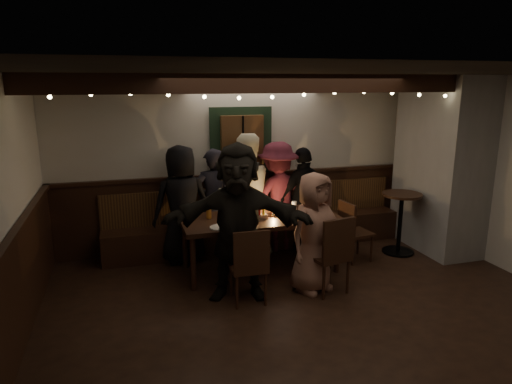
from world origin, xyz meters
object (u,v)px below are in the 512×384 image
object	(u,v)px
chair_near_left	(250,262)
chair_near_right	(333,251)
person_e	(303,199)
person_f	(238,222)
dining_table	(260,222)
person_g	(314,233)
chair_end	(352,228)
high_top	(401,215)
person_a	(182,204)
person_c	(245,195)
person_d	(278,197)
person_b	(214,203)

from	to	relation	value
chair_near_left	chair_near_right	distance (m)	1.02
person_e	person_f	size ratio (longest dim) A/B	0.85
dining_table	person_f	distance (m)	0.85
person_f	person_g	size ratio (longest dim) A/B	1.25
chair_near_right	chair_end	size ratio (longest dim) A/B	1.11
person_g	person_f	bearing A→B (deg)	149.63
high_top	person_f	distance (m)	2.78
chair_end	high_top	xyz separation A→B (m)	(0.85, 0.09, 0.09)
person_a	person_c	size ratio (longest dim) A/B	0.93
chair_end	person_d	bearing A→B (deg)	138.86
chair_end	person_a	distance (m)	2.42
chair_near_right	person_f	bearing A→B (deg)	165.82
person_d	person_e	world-z (taller)	person_d
person_e	person_g	xyz separation A→B (m)	(-0.45, -1.42, -0.04)
person_e	person_f	bearing A→B (deg)	26.71
person_b	chair_near_left	bearing A→B (deg)	93.82
high_top	chair_near_left	bearing A→B (deg)	-159.90
chair_near_left	person_c	bearing A→B (deg)	76.59
person_b	person_e	bearing A→B (deg)	176.83
person_g	chair_end	bearing A→B (deg)	14.62
dining_table	high_top	distance (m)	2.19
chair_near_left	person_b	world-z (taller)	person_b
person_b	person_e	xyz separation A→B (m)	(1.36, -0.11, -0.01)
chair_end	person_c	distance (m)	1.60
high_top	person_b	xyz separation A→B (m)	(-2.67, 0.72, 0.22)
dining_table	chair_near_right	size ratio (longest dim) A/B	2.15
chair_near_left	dining_table	bearing A→B (deg)	66.08
chair_near_left	person_g	bearing A→B (deg)	9.93
chair_near_left	person_e	distance (m)	2.05
chair_near_left	person_a	distance (m)	1.68
high_top	person_a	world-z (taller)	person_a
chair_end	person_b	bearing A→B (deg)	156.09
chair_end	person_e	xyz separation A→B (m)	(-0.46, 0.70, 0.29)
chair_near_right	person_b	size ratio (longest dim) A/B	0.61
person_b	person_g	world-z (taller)	person_b
dining_table	person_g	xyz separation A→B (m)	(0.44, -0.77, 0.06)
person_b	person_d	xyz separation A→B (m)	(0.97, -0.06, 0.03)
chair_near_left	person_d	world-z (taller)	person_d
dining_table	chair_near_left	distance (m)	1.02
chair_end	person_f	bearing A→B (deg)	-161.46
chair_near_right	person_b	xyz separation A→B (m)	(-1.09, 1.69, 0.25)
person_f	dining_table	bearing A→B (deg)	71.23
high_top	person_e	world-z (taller)	person_e
person_b	person_e	distance (m)	1.37
person_c	dining_table	bearing A→B (deg)	83.17
dining_table	person_f	size ratio (longest dim) A/B	1.13
person_a	person_e	size ratio (longest dim) A/B	1.07
person_a	person_b	world-z (taller)	person_a
person_a	person_f	size ratio (longest dim) A/B	0.90
person_b	person_d	bearing A→B (deg)	177.86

